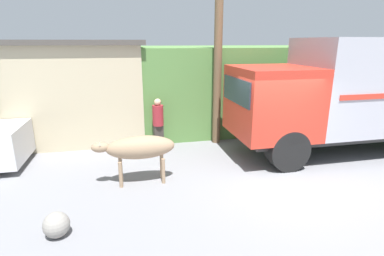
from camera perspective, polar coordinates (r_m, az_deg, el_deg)
name	(u,v)px	position (r m, az deg, el deg)	size (l,w,h in m)	color
ground_plane	(276,178)	(8.16, 15.65, -9.08)	(60.00, 60.00, 0.00)	gray
hillside_embankment	(209,83)	(13.50, 3.35, 8.47)	(32.00, 6.27, 3.19)	#568442
building_backdrop	(65,92)	(11.19, -23.02, 6.36)	(5.44, 2.70, 3.45)	#C6B793
cargo_truck	(354,92)	(10.44, 28.41, 6.12)	(7.18, 2.35, 3.50)	#2D2D2D
brown_cow	(139,148)	(7.38, -10.06, -3.79)	(1.98, 0.57, 1.22)	#9E7F60
pedestrian_on_hill	(158,121)	(9.80, -6.46, 1.28)	(0.41, 0.41, 1.65)	#38332D
utility_pole	(218,36)	(10.00, 5.05, 17.07)	(0.90, 0.27, 6.94)	brown
roadside_rock	(56,225)	(6.14, -24.43, -16.44)	(0.47, 0.47, 0.47)	gray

